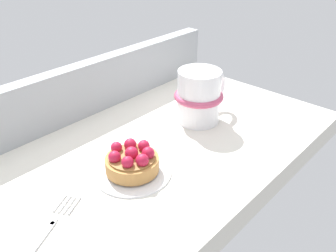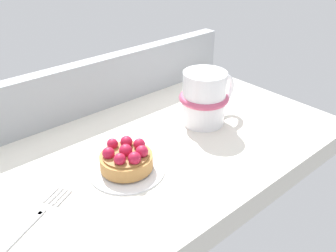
{
  "view_description": "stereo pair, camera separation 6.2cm",
  "coord_description": "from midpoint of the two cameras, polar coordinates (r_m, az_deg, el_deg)",
  "views": [
    {
      "loc": [
        -37.36,
        -37.26,
        34.38
      ],
      "look_at": [
        2.26,
        -1.28,
        3.44
      ],
      "focal_mm": 38.84,
      "sensor_mm": 36.0,
      "label": 1
    },
    {
      "loc": [
        -32.95,
        -41.58,
        34.38
      ],
      "look_at": [
        2.26,
        -1.28,
        3.44
      ],
      "focal_mm": 38.84,
      "sensor_mm": 36.0,
      "label": 2
    }
  ],
  "objects": [
    {
      "name": "raspberry_tart",
      "position": [
        0.56,
        -8.82,
        -5.47
      ],
      "size": [
        8.2,
        8.2,
        4.0
      ],
      "color": "#B77F42",
      "rests_on": "dessert_plate"
    },
    {
      "name": "dessert_plate",
      "position": [
        0.57,
        -8.7,
        -7.13
      ],
      "size": [
        12.0,
        12.0,
        0.69
      ],
      "color": "white",
      "rests_on": "ground_plane"
    },
    {
      "name": "window_rail_back",
      "position": [
        0.74,
        -15.13,
        5.6
      ],
      "size": [
        66.46,
        3.0,
        10.37
      ],
      "primitive_type": "cube",
      "color": "#9EA3A8",
      "rests_on": "ground_plane"
    },
    {
      "name": "ground_plane",
      "position": [
        0.64,
        -4.97,
        -4.8
      ],
      "size": [
        67.82,
        39.7,
        4.39
      ],
      "primitive_type": "cube",
      "color": "silver"
    },
    {
      "name": "dessert_fork",
      "position": [
        0.5,
        -22.38,
        -15.56
      ],
      "size": [
        14.56,
        8.49,
        0.6
      ],
      "color": "silver",
      "rests_on": "ground_plane"
    },
    {
      "name": "coffee_mug",
      "position": [
        0.69,
        2.15,
        4.78
      ],
      "size": [
        13.06,
        9.34,
        10.17
      ],
      "color": "white",
      "rests_on": "ground_plane"
    }
  ]
}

